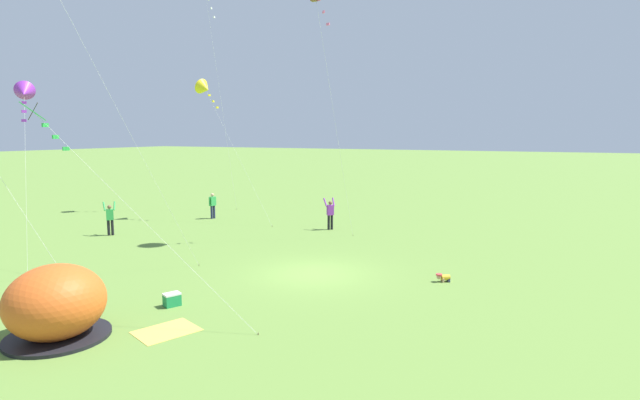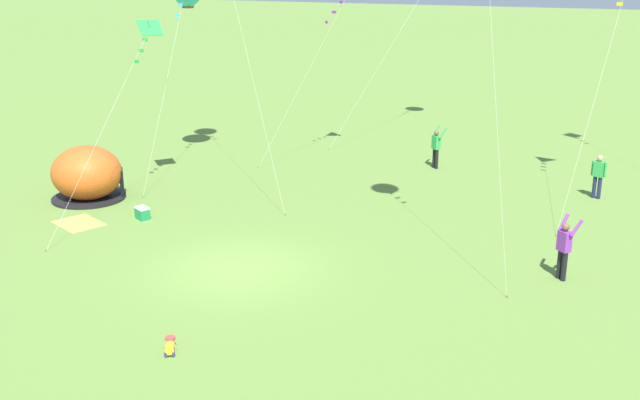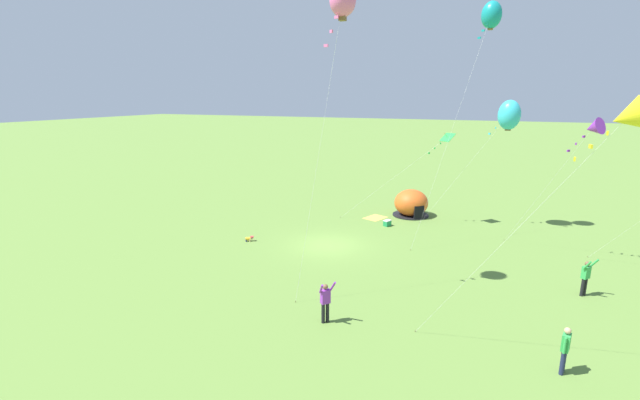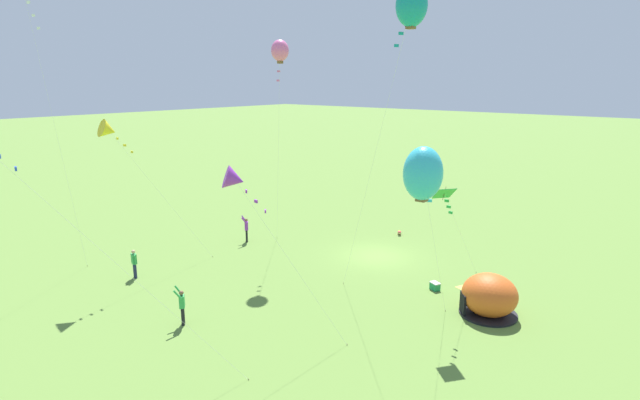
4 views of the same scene
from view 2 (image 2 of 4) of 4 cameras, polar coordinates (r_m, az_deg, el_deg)
The scene contains 9 objects.
ground_plane at distance 22.62m, azimuth -6.28°, elevation -5.25°, with size 300.00×300.00×0.00m, color olive.
popup_tent at distance 30.20m, azimuth -17.33°, elevation 1.90°, with size 2.81×2.81×2.10m.
picnic_blanket at distance 27.69m, azimuth -17.89°, elevation -1.69°, with size 1.70×1.30×0.01m, color gold.
cooler_box at distance 27.49m, azimuth -13.38°, elevation -0.97°, with size 0.64×0.55×0.44m.
toddler_crawling at distance 18.20m, azimuth -11.36°, elevation -10.83°, with size 0.44×0.53×0.32m.
person_with_toddler at distance 30.85m, azimuth 20.44°, elevation 1.84°, with size 0.57×0.33×1.72m.
person_center_field at distance 22.53m, azimuth 18.10°, elevation -3.42°, with size 0.71×0.69×1.89m.
person_arms_raised at distance 33.68m, azimuth 8.84°, elevation 4.06°, with size 0.71×0.68×1.89m.
kite_green at distance 30.03m, azimuth -13.04°, elevation 12.17°, with size 1.71×8.07×6.68m.
Camera 2 is at (11.14, -17.66, 8.71)m, focal length 42.00 mm.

